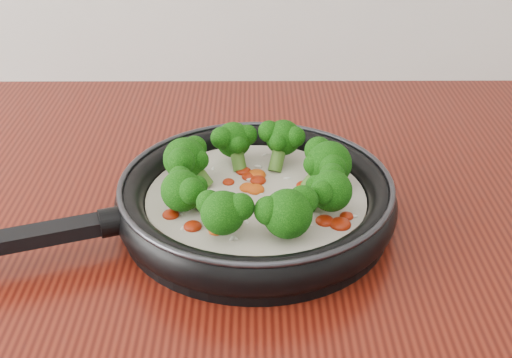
{
  "coord_description": "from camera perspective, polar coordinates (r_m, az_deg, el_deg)",
  "views": [
    {
      "loc": [
        -0.02,
        0.52,
        1.29
      ],
      "look_at": [
        -0.02,
        1.1,
        0.95
      ],
      "focal_mm": 46.64,
      "sensor_mm": 36.0,
      "label": 1
    }
  ],
  "objects": [
    {
      "name": "skillet",
      "position": [
        0.68,
        -0.14,
        -1.54
      ],
      "size": [
        0.48,
        0.37,
        0.08
      ],
      "color": "black",
      "rests_on": "counter"
    }
  ]
}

